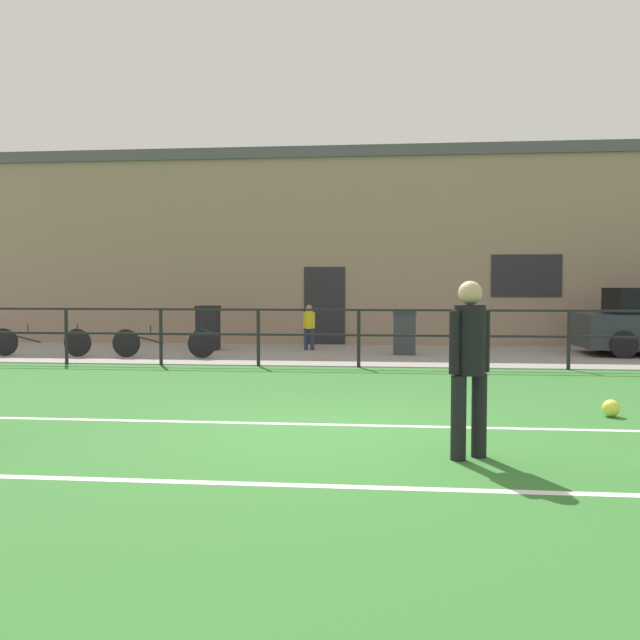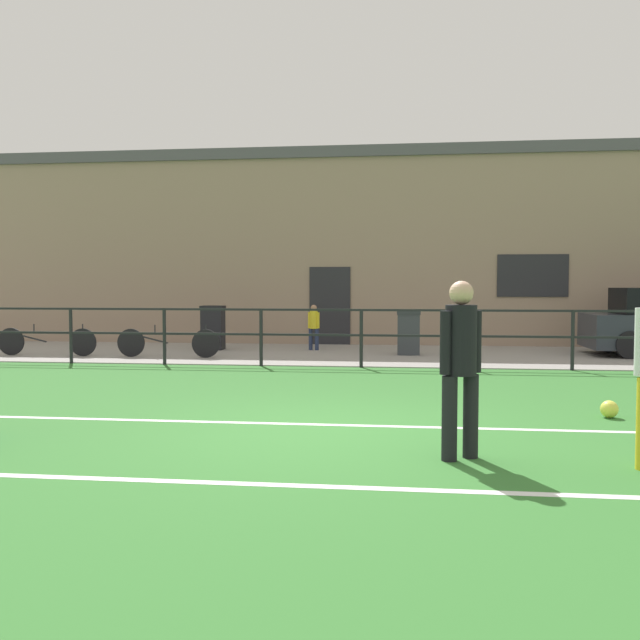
# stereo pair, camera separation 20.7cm
# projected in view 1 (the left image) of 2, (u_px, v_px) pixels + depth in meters

# --- Properties ---
(ground) EXTENTS (60.00, 44.00, 0.04)m
(ground) POSITION_uv_depth(u_px,v_px,m) (333.00, 433.00, 7.73)
(ground) COLOR #33702D
(field_line_touchline) EXTENTS (36.00, 0.11, 0.00)m
(field_line_touchline) POSITION_uv_depth(u_px,v_px,m) (335.00, 425.00, 8.05)
(field_line_touchline) COLOR white
(field_line_touchline) RESTS_ON ground
(field_line_hash) EXTENTS (36.00, 0.11, 0.00)m
(field_line_hash) POSITION_uv_depth(u_px,v_px,m) (310.00, 486.00, 5.61)
(field_line_hash) COLOR white
(field_line_hash) RESTS_ON ground
(pavement_strip) EXTENTS (48.00, 5.00, 0.02)m
(pavement_strip) POSITION_uv_depth(u_px,v_px,m) (364.00, 354.00, 16.17)
(pavement_strip) COLOR gray
(pavement_strip) RESTS_ON ground
(perimeter_fence) EXTENTS (36.07, 0.07, 1.15)m
(perimeter_fence) POSITION_uv_depth(u_px,v_px,m) (359.00, 329.00, 13.65)
(perimeter_fence) COLOR black
(perimeter_fence) RESTS_ON ground
(clubhouse_facade) EXTENTS (28.00, 2.56, 5.31)m
(clubhouse_facade) POSITION_uv_depth(u_px,v_px,m) (369.00, 248.00, 19.71)
(clubhouse_facade) COLOR gray
(clubhouse_facade) RESTS_ON ground
(player_goalkeeper) EXTENTS (0.39, 0.30, 1.66)m
(player_goalkeeper) POSITION_uv_depth(u_px,v_px,m) (470.00, 358.00, 6.45)
(player_goalkeeper) COLOR black
(player_goalkeeper) RESTS_ON ground
(soccer_ball_match) EXTENTS (0.21, 0.21, 0.21)m
(soccer_ball_match) POSITION_uv_depth(u_px,v_px,m) (611.00, 408.00, 8.54)
(soccer_ball_match) COLOR #E5E04C
(soccer_ball_match) RESTS_ON ground
(spectator_child) EXTENTS (0.30, 0.19, 1.11)m
(spectator_child) POSITION_uv_depth(u_px,v_px,m) (309.00, 324.00, 17.07)
(spectator_child) COLOR #232D4C
(spectator_child) RESTS_ON pavement_strip
(bicycle_parked_0) EXTENTS (2.33, 0.04, 0.73)m
(bicycle_parked_0) POSITION_uv_depth(u_px,v_px,m) (164.00, 343.00, 15.31)
(bicycle_parked_0) COLOR black
(bicycle_parked_0) RESTS_ON pavement_strip
(bicycle_parked_1) EXTENTS (2.34, 0.04, 0.73)m
(bicycle_parked_1) POSITION_uv_depth(u_px,v_px,m) (41.00, 342.00, 15.60)
(bicycle_parked_1) COLOR black
(bicycle_parked_1) RESTS_ON pavement_strip
(trash_bin_0) EXTENTS (0.53, 0.45, 1.00)m
(trash_bin_0) POSITION_uv_depth(u_px,v_px,m) (404.00, 333.00, 15.99)
(trash_bin_0) COLOR #33383D
(trash_bin_0) RESTS_ON pavement_strip
(trash_bin_1) EXTENTS (0.55, 0.47, 1.09)m
(trash_bin_1) POSITION_uv_depth(u_px,v_px,m) (208.00, 328.00, 17.15)
(trash_bin_1) COLOR black
(trash_bin_1) RESTS_ON pavement_strip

